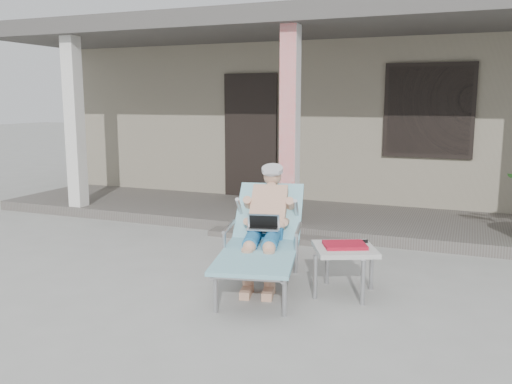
% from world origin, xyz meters
% --- Properties ---
extents(ground, '(60.00, 60.00, 0.00)m').
position_xyz_m(ground, '(0.00, 0.00, 0.00)').
color(ground, '#9E9E99').
rests_on(ground, ground).
extents(house, '(10.40, 5.40, 3.30)m').
position_xyz_m(house, '(0.00, 6.50, 1.67)').
color(house, gray).
rests_on(house, ground).
extents(porch_deck, '(10.00, 2.00, 0.15)m').
position_xyz_m(porch_deck, '(0.00, 3.00, 0.07)').
color(porch_deck, '#605B56').
rests_on(porch_deck, ground).
extents(porch_overhang, '(10.00, 2.30, 2.85)m').
position_xyz_m(porch_overhang, '(0.00, 2.95, 2.79)').
color(porch_overhang, silver).
rests_on(porch_overhang, porch_deck).
extents(porch_step, '(2.00, 0.30, 0.07)m').
position_xyz_m(porch_step, '(0.00, 1.85, 0.04)').
color(porch_step, '#605B56').
rests_on(porch_step, ground).
extents(lounger, '(1.07, 1.91, 1.20)m').
position_xyz_m(lounger, '(0.35, 0.28, 0.74)').
color(lounger, '#B7B7BC').
rests_on(lounger, ground).
extents(side_table, '(0.73, 0.73, 0.49)m').
position_xyz_m(side_table, '(1.19, 0.21, 0.41)').
color(side_table, beige).
rests_on(side_table, ground).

